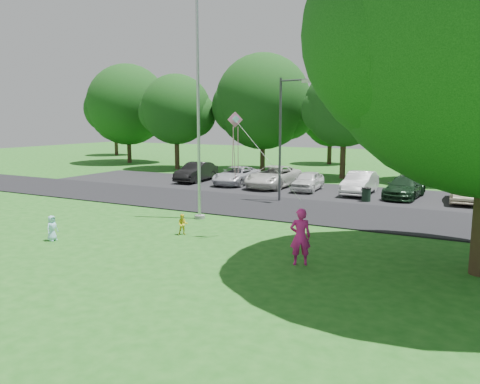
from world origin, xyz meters
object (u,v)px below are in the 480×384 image
at_px(street_lamp, 284,128).
at_px(kite, 236,132).
at_px(woman, 300,237).
at_px(child_blue, 52,228).
at_px(flagpole, 199,130).
at_px(trash_can, 366,195).
at_px(child_yellow, 183,224).

distance_m(street_lamp, kite, 8.55).
relative_size(street_lamp, woman, 3.71).
height_order(street_lamp, child_blue, street_lamp).
relative_size(woman, kite, 0.50).
relative_size(child_blue, kite, 0.27).
xyz_separation_m(flagpole, street_lamp, (1.81, 5.97, -0.03)).
bearing_deg(street_lamp, trash_can, 33.72).
distance_m(flagpole, child_yellow, 4.90).
height_order(flagpole, trash_can, flagpole).
bearing_deg(trash_can, child_blue, -122.18).
distance_m(flagpole, kite, 4.09).
distance_m(child_yellow, kite, 4.35).
xyz_separation_m(street_lamp, child_blue, (-4.67, -12.05, -3.64)).
bearing_deg(child_yellow, child_blue, -173.86).
bearing_deg(flagpole, kite, -36.98).
bearing_deg(trash_can, woman, -86.91).
xyz_separation_m(child_yellow, kite, (2.18, 0.52, 3.73)).
distance_m(trash_can, woman, 12.53).
distance_m(flagpole, street_lamp, 6.24).
height_order(street_lamp, woman, street_lamp).
relative_size(trash_can, kite, 0.22).
distance_m(flagpole, trash_can, 10.68).
distance_m(street_lamp, woman, 11.98).
bearing_deg(kite, trash_can, 32.69).
bearing_deg(child_blue, woman, -81.93).
bearing_deg(kite, woman, -73.54).
bearing_deg(child_blue, trash_can, -33.52).
distance_m(street_lamp, trash_can, 5.96).
relative_size(street_lamp, child_blue, 6.94).
bearing_deg(street_lamp, child_yellow, -86.80).
height_order(woman, child_yellow, woman).
xyz_separation_m(flagpole, trash_can, (6.00, 8.00, -3.75)).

